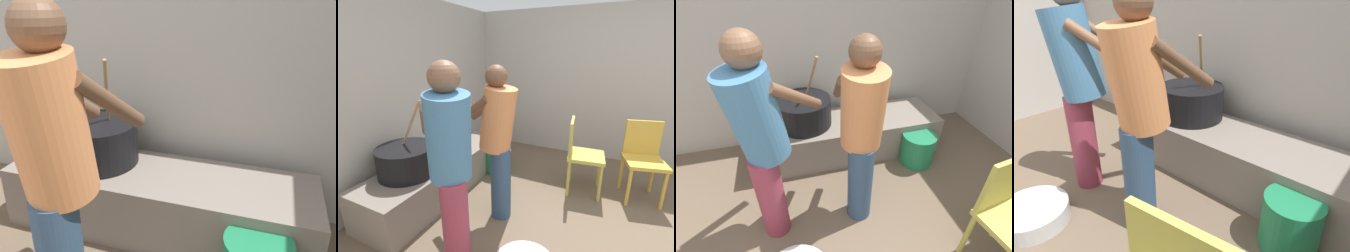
{
  "view_description": "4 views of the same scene",
  "coord_description": "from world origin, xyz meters",
  "views": [
    {
      "loc": [
        1.1,
        0.2,
        1.49
      ],
      "look_at": [
        0.72,
        1.33,
        1.04
      ],
      "focal_mm": 35.51,
      "sensor_mm": 36.0,
      "label": 1
    },
    {
      "loc": [
        -1.57,
        0.2,
        1.63
      ],
      "look_at": [
        0.79,
        1.34,
        0.79
      ],
      "focal_mm": 25.43,
      "sensor_mm": 36.0,
      "label": 2
    },
    {
      "loc": [
        -0.19,
        -0.13,
        1.83
      ],
      "look_at": [
        0.19,
        1.3,
        0.84
      ],
      "focal_mm": 25.68,
      "sensor_mm": 36.0,
      "label": 3
    },
    {
      "loc": [
        1.49,
        0.2,
        1.45
      ],
      "look_at": [
        0.52,
        1.3,
        0.76
      ],
      "focal_mm": 30.54,
      "sensor_mm": 36.0,
      "label": 4
    }
  ],
  "objects": [
    {
      "name": "hearth_ledge",
      "position": [
        0.42,
        2.01,
        0.21
      ],
      "size": [
        2.03,
        0.6,
        0.42
      ],
      "primitive_type": "cube",
      "color": "slate",
      "rests_on": "ground_plane"
    },
    {
      "name": "cook_in_orange_shirt",
      "position": [
        0.29,
        1.18,
        0.86
      ],
      "size": [
        0.41,
        0.68,
        1.51
      ],
      "color": "navy",
      "rests_on": "ground_plane"
    },
    {
      "name": "block_enclosure_rear",
      "position": [
        0.0,
        2.53,
        1.12
      ],
      "size": [
        4.86,
        0.2,
        2.25
      ],
      "primitive_type": "cube",
      "color": "#ADA8A0",
      "rests_on": "ground_plane"
    },
    {
      "name": "cooking_pot_main",
      "position": [
        -0.03,
        2.05,
        0.57
      ],
      "size": [
        0.57,
        0.57,
        0.74
      ],
      "color": "black",
      "rests_on": "hearth_ledge"
    }
  ]
}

